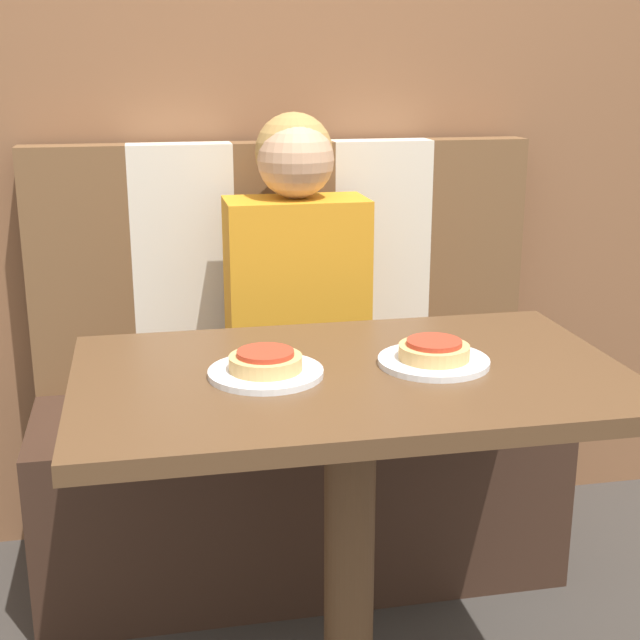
# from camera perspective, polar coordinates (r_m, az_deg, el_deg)

# --- Properties ---
(wall_back) EXTENTS (7.00, 0.05, 2.60)m
(wall_back) POSITION_cam_1_polar(r_m,az_deg,el_deg) (2.43, -2.89, 16.00)
(wall_back) COLOR brown
(wall_back) RESTS_ON ground_plane
(booth_seat) EXTENTS (1.32, 0.49, 0.47)m
(booth_seat) POSITION_cam_1_polar(r_m,az_deg,el_deg) (2.39, -1.41, -10.45)
(booth_seat) COLOR #382319
(booth_seat) RESTS_ON ground_plane
(booth_backrest) EXTENTS (1.32, 0.09, 0.64)m
(booth_backrest) POSITION_cam_1_polar(r_m,az_deg,el_deg) (2.39, -2.36, 3.72)
(booth_backrest) COLOR brown
(booth_backrest) RESTS_ON booth_seat
(dining_table) EXTENTS (1.02, 0.63, 0.76)m
(dining_table) POSITION_cam_1_polar(r_m,az_deg,el_deg) (1.70, 1.97, -6.71)
(dining_table) COLOR brown
(dining_table) RESTS_ON ground_plane
(person) EXTENTS (0.34, 0.21, 0.72)m
(person) POSITION_cam_1_polar(r_m,az_deg,el_deg) (2.19, -1.54, 3.74)
(person) COLOR orange
(person) RESTS_ON booth_seat
(plate_left) EXTENTS (0.21, 0.21, 0.01)m
(plate_left) POSITION_cam_1_polar(r_m,az_deg,el_deg) (1.62, -3.48, -3.42)
(plate_left) COLOR white
(plate_left) RESTS_ON dining_table
(plate_right) EXTENTS (0.21, 0.21, 0.01)m
(plate_right) POSITION_cam_1_polar(r_m,az_deg,el_deg) (1.69, 7.31, -2.68)
(plate_right) COLOR white
(plate_right) RESTS_ON dining_table
(pizza_left) EXTENTS (0.13, 0.13, 0.04)m
(pizza_left) POSITION_cam_1_polar(r_m,az_deg,el_deg) (1.62, -3.49, -2.67)
(pizza_left) COLOR tan
(pizza_left) RESTS_ON plate_left
(pizza_right) EXTENTS (0.13, 0.13, 0.04)m
(pizza_right) POSITION_cam_1_polar(r_m,az_deg,el_deg) (1.69, 7.34, -1.95)
(pizza_right) COLOR tan
(pizza_right) RESTS_ON plate_right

